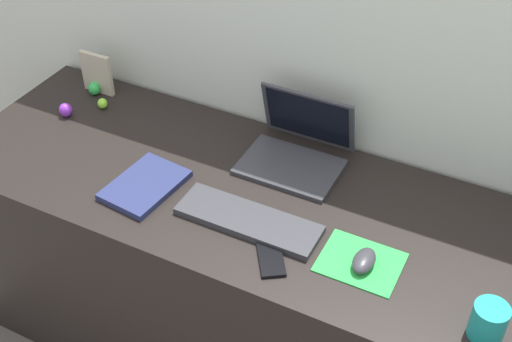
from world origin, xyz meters
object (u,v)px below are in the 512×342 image
Objects in this scene: keyboard at (248,220)px; notebook_pad at (145,185)px; toy_figurine_green at (94,89)px; toy_figurine_lime at (103,103)px; toy_figurine_purple at (66,110)px; picture_frame at (97,73)px; mouse at (364,261)px; coffee_mug at (488,322)px; laptop at (298,145)px; cell_phone at (271,259)px.

keyboard is 1.71× the size of notebook_pad.
toy_figurine_green is 0.10m from toy_figurine_lime.
picture_frame is at bearing 87.64° from toy_figurine_purple.
keyboard is 2.73× the size of picture_frame.
notebook_pad is (-0.68, 0.00, -0.01)m from mouse.
toy_figurine_purple is (-1.46, 0.27, -0.02)m from coffee_mug.
toy_figurine_green is 0.97× the size of toy_figurine_purple.
laptop is 6.44× the size of toy_figurine_green.
coffee_mug reaches higher than keyboard.
toy_figurine_purple reaches higher than cell_phone.
laptop is 0.80m from toy_figurine_purple.
toy_figurine_lime is (-1.37, 0.37, -0.03)m from coffee_mug.
toy_figurine_lime is at bearing 165.08° from coffee_mug.
notebook_pad is 0.58m from picture_frame.
notebook_pad is 2.53× the size of coffee_mug.
notebook_pad is at bearing -179.02° from keyboard.
picture_frame is 1.58× the size of coffee_mug.
laptop is 1.25× the size of notebook_pad.
notebook_pad is at bearing -135.94° from laptop.
keyboard is 3.20× the size of cell_phone.
keyboard is at bearing -23.26° from toy_figurine_green.
coffee_mug is at bearing -31.76° from laptop.
notebook_pad is at bearing 175.43° from coffee_mug.
notebook_pad is (-0.34, -0.33, -0.04)m from laptop.
notebook_pad is 1.01m from coffee_mug.
laptop is 2.00× the size of picture_frame.
keyboard is at bearing 6.94° from notebook_pad.
toy_figurine_green is (-0.90, 0.44, 0.02)m from cell_phone.
picture_frame is (-0.90, 0.46, 0.07)m from cell_phone.
laptop is 2.34× the size of cell_phone.
toy_figurine_lime is (-0.37, 0.29, 0.01)m from notebook_pad.
notebook_pad is 0.56m from toy_figurine_green.
laptop reaches higher than picture_frame.
notebook_pad is at bearing -37.65° from toy_figurine_green.
toy_figurine_lime is (-0.82, 0.38, 0.01)m from cell_phone.
picture_frame reaches higher than notebook_pad.
keyboard is 8.80× the size of toy_figurine_green.
keyboard is 0.76m from toy_figurine_lime.
cell_phone is 2.75× the size of toy_figurine_green.
keyboard is at bearing 172.63° from coffee_mug.
coffee_mug reaches higher than toy_figurine_lime.
coffee_mug reaches higher than toy_figurine_purple.
toy_figurine_purple reaches higher than toy_figurine_green.
keyboard reaches higher than cell_phone.
laptop is 0.78m from picture_frame.
mouse is 1.18m from picture_frame.
coffee_mug is (1.01, -0.08, 0.04)m from notebook_pad.
mouse is 1.01× the size of coffee_mug.
toy_figurine_lime is at bearing 158.41° from keyboard.
picture_frame is at bearing 161.75° from mouse.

